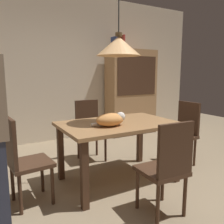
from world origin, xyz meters
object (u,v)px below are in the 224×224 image
Objects in this scene: cat_sleeping at (111,119)px; pendant_lamp at (119,46)px; book_yellow_short at (119,44)px; book_red_tall at (122,42)px; chair_near_front at (167,165)px; chair_left_side at (23,157)px; dining_table at (118,131)px; chair_far_back at (89,127)px; hutch_bookcase at (131,94)px; chair_right_side at (183,130)px; book_blue_wide at (115,43)px; book_green_slim at (117,42)px.

pendant_lamp is (0.17, 0.12, 0.84)m from cat_sleeping.
book_red_tall is at bearing 0.00° from book_yellow_short.
chair_left_side is at bearing 142.27° from chair_near_front.
cat_sleeping is at bearing -144.61° from dining_table.
chair_left_side is (-1.13, -0.01, -0.14)m from dining_table.
chair_near_front is 3.32× the size of book_red_tall.
dining_table is 1.51× the size of chair_far_back.
chair_left_side is 4.65× the size of book_yellow_short.
book_red_tall is at bearing 57.39° from pendant_lamp.
cat_sleeping reaches higher than dining_table.
cat_sleeping is 0.21× the size of hutch_bookcase.
chair_near_front is 2.38× the size of cat_sleeping.
book_yellow_short is (1.16, 1.90, 1.29)m from dining_table.
hutch_bookcase is 1.13m from book_red_tall.
pendant_lamp is at bearing -122.61° from book_red_tall.
chair_right_side is at bearing -90.90° from book_yellow_short.
chair_far_back is 2.17m from book_red_tall.
chair_right_side is 4.65× the size of book_yellow_short.
dining_table is at bearing -127.80° from hutch_bookcase.
chair_left_side is 0.72× the size of pendant_lamp.
book_yellow_short is at bearing 179.73° from hutch_bookcase.
chair_right_side reaches higher than cat_sleeping.
chair_left_side is 3.30m from book_yellow_short.
pendant_lamp is (1.13, 0.01, 1.15)m from chair_left_side.
book_blue_wide reaches higher than hutch_bookcase.
cat_sleeping is at bearing -129.13° from hutch_bookcase.
chair_left_side is at bearing -138.79° from book_blue_wide.
book_yellow_short reaches higher than chair_left_side.
cat_sleeping is 1.63× the size of book_blue_wide.
cat_sleeping is at bearing 102.48° from chair_near_front.
dining_table is at bearing 35.39° from cat_sleeping.
chair_far_back is 2.10m from book_green_slim.
dining_table is at bearing 89.83° from chair_near_front.
book_yellow_short reaches higher than chair_near_front.
cat_sleeping is at bearing -122.30° from book_green_slim.
hutch_bookcase reaches higher than chair_near_front.
cat_sleeping is 1.51× the size of book_green_slim.
pendant_lamp reaches higher than cat_sleeping.
book_green_slim is (-0.02, 1.90, 1.47)m from chair_right_side.
book_green_slim reaches higher than hutch_bookcase.
book_green_slim reaches higher than chair_right_side.
hutch_bookcase is (1.47, 1.90, 0.24)m from dining_table.
chair_left_side and chair_right_side have the same top height.
chair_far_back is at bearing -137.28° from book_green_slim.
book_yellow_short is (0.05, 0.00, -0.04)m from book_green_slim.
chair_right_side is 3.58× the size of book_green_slim.
book_blue_wide is at bearing 180.00° from book_red_tall.
chair_left_side is 3.88× the size of book_blue_wide.
chair_left_side is 0.50× the size of hutch_bookcase.
pendant_lamp is (0.00, 0.88, 1.15)m from chair_near_front.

